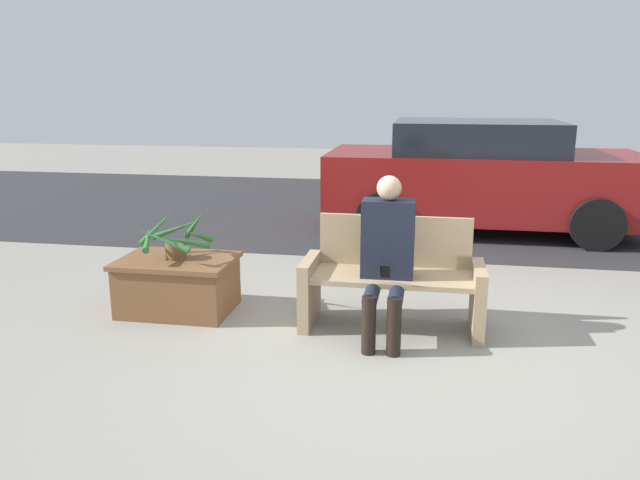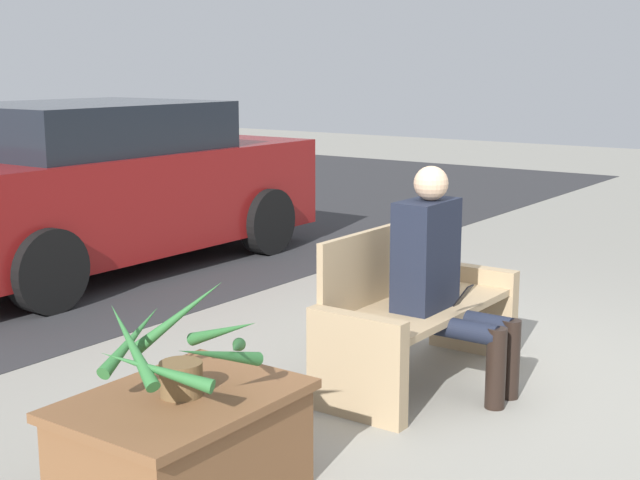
{
  "view_description": "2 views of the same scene",
  "coord_description": "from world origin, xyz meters",
  "views": [
    {
      "loc": [
        0.14,
        -4.26,
        1.86
      ],
      "look_at": [
        -0.72,
        0.54,
        0.67
      ],
      "focal_mm": 35.0,
      "sensor_mm": 36.0,
      "label": 1
    },
    {
      "loc": [
        -4.34,
        -1.9,
        1.75
      ],
      "look_at": [
        -0.67,
        0.72,
        0.86
      ],
      "focal_mm": 50.0,
      "sensor_mm": 36.0,
      "label": 2
    }
  ],
  "objects": [
    {
      "name": "ground_plane",
      "position": [
        0.0,
        0.0,
        0.0
      ],
      "size": [
        30.0,
        30.0,
        0.0
      ],
      "primitive_type": "plane",
      "color": "gray"
    },
    {
      "name": "road_surface",
      "position": [
        0.0,
        5.44,
        0.0
      ],
      "size": [
        20.0,
        6.0,
        0.01
      ],
      "primitive_type": "cube",
      "color": "#2D2D30",
      "rests_on": "ground_plane"
    },
    {
      "name": "bench",
      "position": [
        -0.12,
        0.47,
        0.39
      ],
      "size": [
        1.41,
        0.56,
        0.86
      ],
      "color": "tan",
      "rests_on": "ground_plane"
    },
    {
      "name": "person_seated",
      "position": [
        -0.16,
        0.29,
        0.66
      ],
      "size": [
        0.4,
        0.63,
        1.23
      ],
      "color": "black",
      "rests_on": "ground_plane"
    },
    {
      "name": "planter_box",
      "position": [
        -1.93,
        0.5,
        0.25
      ],
      "size": [
        0.95,
        0.69,
        0.46
      ],
      "color": "brown",
      "rests_on": "ground_plane"
    },
    {
      "name": "potted_plant",
      "position": [
        -1.93,
        0.49,
        0.64
      ],
      "size": [
        0.65,
        0.63,
        0.43
      ],
      "color": "brown",
      "rests_on": "planter_box"
    },
    {
      "name": "parked_car",
      "position": [
        0.8,
        4.18,
        0.72
      ],
      "size": [
        4.04,
        1.98,
        1.44
      ],
      "color": "maroon",
      "rests_on": "ground_plane"
    }
  ]
}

